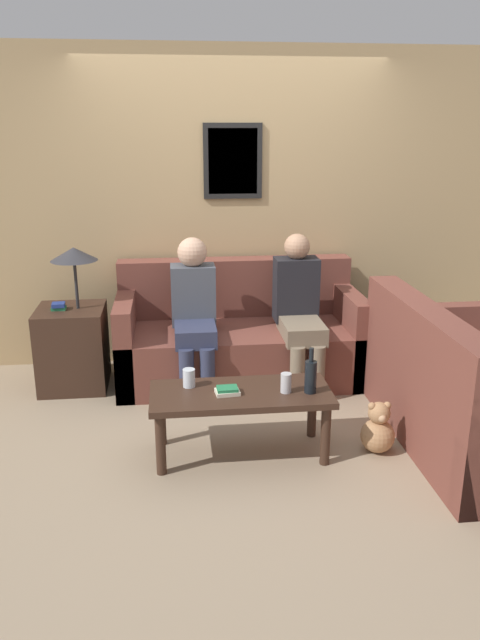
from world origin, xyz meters
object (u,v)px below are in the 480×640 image
at_px(couch_side, 463,397).
at_px(drinking_glass, 189,378).
at_px(person_right, 299,307).
at_px(teddy_bear, 378,430).
at_px(couch_main, 239,339).
at_px(person_left, 194,309).
at_px(coffee_table, 241,401).
at_px(wine_bottle, 311,376).

relative_size(couch_side, drinking_glass, 14.67).
relative_size(person_right, teddy_bear, 3.48).
distance_m(couch_main, person_right, 0.59).
bearing_deg(person_left, coffee_table, -77.73).
height_order(wine_bottle, teddy_bear, wine_bottle).
bearing_deg(teddy_bear, coffee_table, 175.40).
relative_size(couch_side, teddy_bear, 4.97).
bearing_deg(person_left, person_right, -0.72).
height_order(couch_main, teddy_bear, couch_main).
relative_size(coffee_table, person_right, 0.94).
distance_m(wine_bottle, person_left, 1.32).
relative_size(drinking_glass, person_right, 0.10).
height_order(couch_side, drinking_glass, couch_side).
height_order(couch_side, person_right, person_right).
relative_size(couch_main, coffee_table, 1.74).
height_order(coffee_table, teddy_bear, coffee_table).
xyz_separation_m(coffee_table, teddy_bear, (0.86, -0.07, -0.22)).
distance_m(coffee_table, person_right, 1.25).
xyz_separation_m(couch_side, wine_bottle, (-1.02, -0.06, 0.22)).
distance_m(couch_main, wine_bottle, 1.40).
bearing_deg(drinking_glass, person_left, 85.51).
bearing_deg(wine_bottle, person_left, 119.78).
height_order(drinking_glass, person_right, person_right).
relative_size(coffee_table, person_left, 0.95).
bearing_deg(drinking_glass, person_right, 47.25).
height_order(coffee_table, person_left, person_left).
bearing_deg(person_right, person_left, 179.28).
xyz_separation_m(couch_side, person_right, (-0.86, 1.07, 0.32)).
xyz_separation_m(wine_bottle, drinking_glass, (-0.73, 0.17, -0.05)).
distance_m(couch_side, coffee_table, 1.43).
height_order(person_left, teddy_bear, person_left).
relative_size(wine_bottle, teddy_bear, 0.85).
bearing_deg(coffee_table, person_left, 102.27).
bearing_deg(coffee_table, wine_bottle, -8.40).
xyz_separation_m(couch_main, teddy_bear, (0.73, -1.36, -0.17)).
xyz_separation_m(drinking_glass, teddy_bear, (1.17, -0.18, -0.34)).
bearing_deg(couch_main, person_right, -26.04).
bearing_deg(coffee_table, couch_side, -0.15).
distance_m(coffee_table, teddy_bear, 0.89).
relative_size(couch_main, couch_side, 1.15).
distance_m(couch_main, couch_side, 1.84).
bearing_deg(couch_side, teddy_bear, 96.57).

